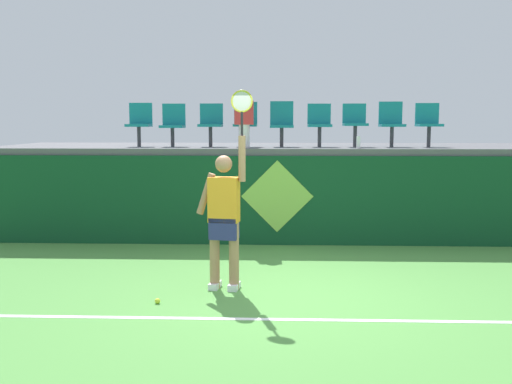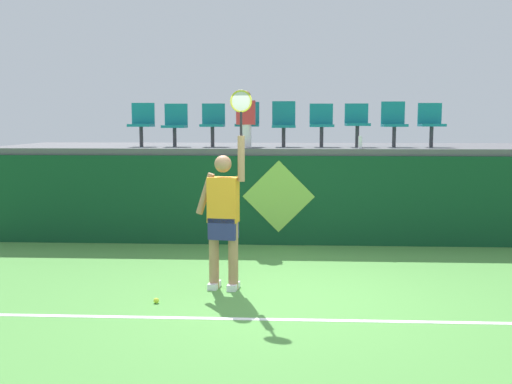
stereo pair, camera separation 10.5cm
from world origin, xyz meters
name	(u,v)px [view 2 (the right image)]	position (x,y,z in m)	size (l,w,h in m)	color
ground_plane	(282,298)	(0.00, 0.00, 0.00)	(40.00, 40.00, 0.00)	#519342
court_back_wall	(284,200)	(0.00, 3.23, 0.79)	(11.06, 0.20, 1.58)	#0F4223
spectator_platform	(284,148)	(0.00, 4.69, 1.64)	(11.06, 3.02, 0.12)	#56565B
court_baseline_stripe	(282,319)	(0.00, -0.81, 0.00)	(9.95, 0.08, 0.01)	white
tennis_player	(224,214)	(-0.76, 0.37, 0.99)	(0.75, 0.32, 2.57)	white
tennis_ball	(156,301)	(-1.52, -0.29, 0.03)	(0.07, 0.07, 0.07)	#D1E533
water_bottle	(360,142)	(1.34, 3.35, 1.81)	(0.07, 0.07, 0.22)	white
stadium_chair_0	(142,122)	(-2.72, 4.07, 2.17)	(0.44, 0.42, 0.83)	#38383D
stadium_chair_1	(175,123)	(-2.08, 4.07, 2.16)	(0.44, 0.42, 0.82)	#38383D
stadium_chair_2	(213,122)	(-1.35, 4.07, 2.17)	(0.44, 0.42, 0.82)	#38383D
stadium_chair_3	(247,121)	(-0.70, 4.07, 2.18)	(0.44, 0.42, 0.85)	#38383D
stadium_chair_4	(284,122)	(-0.01, 4.07, 2.17)	(0.44, 0.42, 0.86)	#38383D
stadium_chair_5	(321,122)	(0.70, 4.06, 2.16)	(0.44, 0.42, 0.81)	#38383D
stadium_chair_6	(357,122)	(1.37, 4.06, 2.17)	(0.44, 0.42, 0.81)	#38383D
stadium_chair_7	(394,121)	(2.05, 4.07, 2.18)	(0.44, 0.42, 0.85)	#38383D
stadium_chair_8	(431,122)	(2.73, 4.06, 2.17)	(0.44, 0.42, 0.82)	#38383D
spectator_0	(246,118)	(-0.70, 3.64, 2.23)	(0.34, 0.20, 1.03)	white
wall_signage_mount	(278,245)	(-0.09, 3.13, 0.00)	(1.27, 0.01, 1.51)	#0F4223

